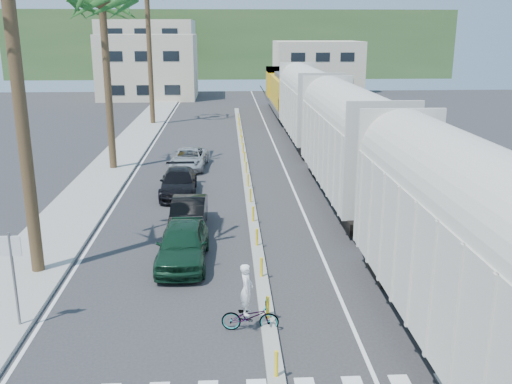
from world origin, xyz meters
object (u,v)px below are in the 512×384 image
street_sign (13,267)px  car_second (189,214)px  cyclist (249,310)px  car_lead (183,244)px

street_sign → car_second: size_ratio=0.71×
street_sign → cyclist: (6.73, -0.44, -1.31)m
car_lead → cyclist: size_ratio=2.20×
street_sign → car_second: (4.44, 8.50, -1.28)m
car_second → cyclist: (2.30, -8.94, -0.03)m
car_second → cyclist: size_ratio=2.04×
street_sign → cyclist: bearing=-3.7°
cyclist → car_second: bearing=20.3°
car_lead → cyclist: cyclist is taller
street_sign → car_second: 9.67m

